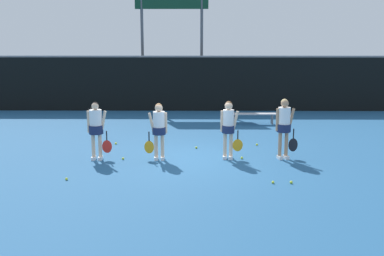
{
  "coord_description": "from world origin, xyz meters",
  "views": [
    {
      "loc": [
        0.1,
        -12.38,
        3.36
      ],
      "look_at": [
        -0.04,
        -0.01,
        0.9
      ],
      "focal_mm": 42.0,
      "sensor_mm": 36.0,
      "label": 1
    }
  ],
  "objects_px": {
    "scoreboard": "(172,5)",
    "tennis_ball_5": "(291,182)",
    "tennis_ball_7": "(123,159)",
    "player_2": "(229,125)",
    "tennis_ball_4": "(196,148)",
    "player_0": "(96,126)",
    "bench_courtside": "(254,115)",
    "player_1": "(159,127)",
    "tennis_ball_1": "(116,143)",
    "tennis_ball_0": "(273,182)",
    "tennis_ball_2": "(66,179)",
    "player_3": "(284,123)",
    "tennis_ball_3": "(257,145)",
    "tennis_ball_6": "(242,158)"
  },
  "relations": [
    {
      "from": "tennis_ball_6",
      "to": "tennis_ball_5",
      "type": "bearing_deg",
      "value": -66.69
    },
    {
      "from": "player_1",
      "to": "tennis_ball_5",
      "type": "bearing_deg",
      "value": -36.04
    },
    {
      "from": "bench_courtside",
      "to": "scoreboard",
      "type": "bearing_deg",
      "value": 126.7
    },
    {
      "from": "scoreboard",
      "to": "tennis_ball_3",
      "type": "xyz_separation_m",
      "value": [
        3.17,
        -8.32,
        -4.92
      ]
    },
    {
      "from": "player_2",
      "to": "tennis_ball_5",
      "type": "bearing_deg",
      "value": -52.99
    },
    {
      "from": "player_2",
      "to": "scoreboard",
      "type": "bearing_deg",
      "value": 108.27
    },
    {
      "from": "player_0",
      "to": "tennis_ball_2",
      "type": "distance_m",
      "value": 2.16
    },
    {
      "from": "tennis_ball_0",
      "to": "tennis_ball_1",
      "type": "relative_size",
      "value": 0.96
    },
    {
      "from": "player_1",
      "to": "player_2",
      "type": "xyz_separation_m",
      "value": [
        1.96,
        0.12,
        0.03
      ]
    },
    {
      "from": "tennis_ball_2",
      "to": "tennis_ball_5",
      "type": "xyz_separation_m",
      "value": [
        5.39,
        -0.2,
        0.0
      ]
    },
    {
      "from": "tennis_ball_7",
      "to": "player_0",
      "type": "bearing_deg",
      "value": 178.06
    },
    {
      "from": "tennis_ball_5",
      "to": "tennis_ball_7",
      "type": "distance_m",
      "value": 4.81
    },
    {
      "from": "player_0",
      "to": "tennis_ball_4",
      "type": "xyz_separation_m",
      "value": [
        2.81,
        1.31,
        -0.94
      ]
    },
    {
      "from": "tennis_ball_4",
      "to": "tennis_ball_2",
      "type": "bearing_deg",
      "value": -134.19
    },
    {
      "from": "player_0",
      "to": "tennis_ball_4",
      "type": "bearing_deg",
      "value": 23.16
    },
    {
      "from": "player_1",
      "to": "tennis_ball_2",
      "type": "xyz_separation_m",
      "value": [
        -2.09,
        -1.93,
        -0.92
      ]
    },
    {
      "from": "tennis_ball_0",
      "to": "tennis_ball_1",
      "type": "height_order",
      "value": "tennis_ball_1"
    },
    {
      "from": "bench_courtside",
      "to": "tennis_ball_7",
      "type": "relative_size",
      "value": 26.65
    },
    {
      "from": "tennis_ball_4",
      "to": "tennis_ball_6",
      "type": "height_order",
      "value": "same"
    },
    {
      "from": "tennis_ball_4",
      "to": "tennis_ball_5",
      "type": "distance_m",
      "value": 4.1
    },
    {
      "from": "tennis_ball_3",
      "to": "player_0",
      "type": "bearing_deg",
      "value": -159.93
    },
    {
      "from": "tennis_ball_1",
      "to": "tennis_ball_6",
      "type": "relative_size",
      "value": 0.99
    },
    {
      "from": "player_1",
      "to": "tennis_ball_0",
      "type": "xyz_separation_m",
      "value": [
        2.87,
        -2.13,
        -0.92
      ]
    },
    {
      "from": "bench_courtside",
      "to": "player_0",
      "type": "relative_size",
      "value": 1.09
    },
    {
      "from": "player_0",
      "to": "tennis_ball_0",
      "type": "height_order",
      "value": "player_0"
    },
    {
      "from": "bench_courtside",
      "to": "tennis_ball_4",
      "type": "xyz_separation_m",
      "value": [
        -2.3,
        -4.15,
        -0.34
      ]
    },
    {
      "from": "tennis_ball_6",
      "to": "tennis_ball_7",
      "type": "height_order",
      "value": "tennis_ball_6"
    },
    {
      "from": "scoreboard",
      "to": "tennis_ball_4",
      "type": "xyz_separation_m",
      "value": [
        1.22,
        -8.75,
        -4.92
      ]
    },
    {
      "from": "bench_courtside",
      "to": "tennis_ball_7",
      "type": "xyz_separation_m",
      "value": [
        -4.37,
        -5.49,
        -0.34
      ]
    },
    {
      "from": "tennis_ball_3",
      "to": "tennis_ball_2",
      "type": "bearing_deg",
      "value": -144.28
    },
    {
      "from": "tennis_ball_4",
      "to": "tennis_ball_0",
      "type": "bearing_deg",
      "value": -61.95
    },
    {
      "from": "tennis_ball_4",
      "to": "player_2",
      "type": "bearing_deg",
      "value": -52.25
    },
    {
      "from": "tennis_ball_4",
      "to": "player_0",
      "type": "bearing_deg",
      "value": -154.98
    },
    {
      "from": "scoreboard",
      "to": "tennis_ball_5",
      "type": "bearing_deg",
      "value": -74.07
    },
    {
      "from": "scoreboard",
      "to": "tennis_ball_1",
      "type": "relative_size",
      "value": 92.96
    },
    {
      "from": "player_1",
      "to": "player_3",
      "type": "xyz_separation_m",
      "value": [
        3.53,
        0.15,
        0.07
      ]
    },
    {
      "from": "tennis_ball_4",
      "to": "tennis_ball_6",
      "type": "bearing_deg",
      "value": -43.02
    },
    {
      "from": "player_0",
      "to": "tennis_ball_1",
      "type": "xyz_separation_m",
      "value": [
        0.19,
        1.86,
        -0.94
      ]
    },
    {
      "from": "player_3",
      "to": "tennis_ball_5",
      "type": "relative_size",
      "value": 24.77
    },
    {
      "from": "bench_courtside",
      "to": "tennis_ball_0",
      "type": "height_order",
      "value": "bench_courtside"
    },
    {
      "from": "tennis_ball_1",
      "to": "tennis_ball_4",
      "type": "distance_m",
      "value": 2.67
    },
    {
      "from": "scoreboard",
      "to": "player_3",
      "type": "distance_m",
      "value": 11.28
    },
    {
      "from": "player_0",
      "to": "tennis_ball_3",
      "type": "xyz_separation_m",
      "value": [
        4.75,
        1.74,
        -0.94
      ]
    },
    {
      "from": "player_0",
      "to": "player_3",
      "type": "relative_size",
      "value": 0.96
    },
    {
      "from": "player_0",
      "to": "player_3",
      "type": "distance_m",
      "value": 5.29
    },
    {
      "from": "bench_courtside",
      "to": "tennis_ball_0",
      "type": "xyz_separation_m",
      "value": [
        -0.47,
        -7.58,
        -0.34
      ]
    },
    {
      "from": "tennis_ball_5",
      "to": "tennis_ball_0",
      "type": "bearing_deg",
      "value": 179.98
    },
    {
      "from": "tennis_ball_5",
      "to": "player_3",
      "type": "bearing_deg",
      "value": 84.35
    },
    {
      "from": "tennis_ball_1",
      "to": "tennis_ball_5",
      "type": "height_order",
      "value": "tennis_ball_5"
    },
    {
      "from": "player_2",
      "to": "tennis_ball_7",
      "type": "height_order",
      "value": "player_2"
    }
  ]
}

